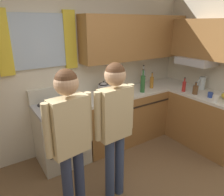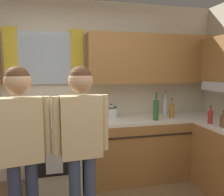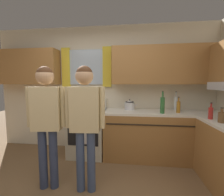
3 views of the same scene
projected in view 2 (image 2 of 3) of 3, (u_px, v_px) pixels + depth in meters
back_wall_unit at (70, 78)px, 3.20m from camera, size 4.60×0.42×2.60m
kitchen_counter_run at (179, 152)px, 3.11m from camera, size 2.15×1.76×0.90m
stove_oven at (55, 154)px, 3.01m from camera, size 0.68×0.67×1.10m
bottle_wine_green at (156, 109)px, 3.08m from camera, size 0.08×0.08×0.39m
bottle_oil_amber at (172, 110)px, 3.25m from camera, size 0.06×0.06×0.29m
bottle_tall_clear at (165, 105)px, 3.51m from camera, size 0.07×0.07×0.37m
bottle_sauce_red at (210, 117)px, 2.89m from camera, size 0.06×0.06×0.25m
bottle_squat_brown at (224, 121)px, 2.71m from camera, size 0.08×0.08×0.21m
stovetop_kettle at (111, 111)px, 3.26m from camera, size 0.27×0.20×0.21m
adult_left at (21, 137)px, 1.89m from camera, size 0.50×0.22×1.64m
adult_in_plaid at (82, 133)px, 2.01m from camera, size 0.51×0.22×1.64m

